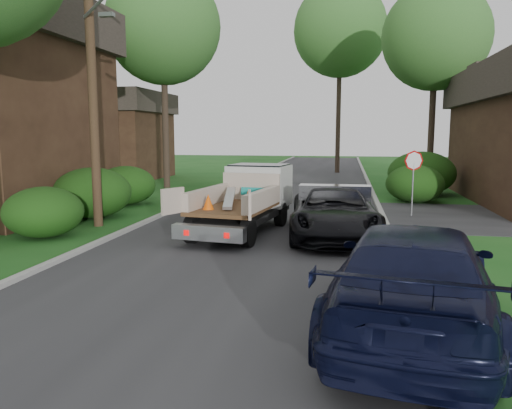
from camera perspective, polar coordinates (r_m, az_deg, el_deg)
The scene contains 19 objects.
ground at distance 11.20m, azimuth -4.27°, elevation -7.99°, with size 120.00×120.00×0.00m, color #184F16.
road at distance 20.82m, azimuth 2.64°, elevation -0.45°, with size 8.00×90.00×0.02m, color #28282B.
curb_left at distance 21.73m, azimuth -8.13°, elevation -0.02°, with size 0.20×90.00×0.12m, color #9E9E99.
curb_right at distance 20.68m, azimuth 13.98°, elevation -0.59°, with size 0.20×90.00×0.12m, color #9E9E99.
stop_sign at distance 19.61m, azimuth 17.55°, elevation 3.86°, with size 0.71×0.32×2.48m.
utility_pole at distance 17.56m, azimuth -18.26°, elevation 14.49°, with size 2.42×1.25×10.00m.
house_left_far at distance 36.24m, azimuth -16.47°, elevation 7.70°, with size 7.56×7.56×6.00m.
hedge_left_a at distance 16.28m, azimuth -23.12°, elevation -0.80°, with size 2.34×2.34×1.53m, color #163A0D.
hedge_left_b at distance 19.38m, azimuth -18.22°, elevation 1.28°, with size 2.86×2.86×1.87m, color #163A0D.
hedge_left_c at distance 22.63m, azimuth -14.68°, elevation 2.14°, with size 2.60×2.60×1.70m, color #163A0D.
hedge_right_a at distance 23.72m, azimuth 17.70°, elevation 2.28°, with size 2.60×2.60×1.70m, color #163A0D.
hedge_right_b at distance 26.75m, azimuth 18.40°, elevation 3.42°, with size 3.38×3.38×2.21m, color #163A0D.
tree_left_far at distance 29.84m, azimuth -10.58°, elevation 19.34°, with size 6.40×6.40×12.20m.
tree_right_far at distance 31.25m, azimuth 19.87°, elevation 17.55°, with size 6.00×6.00×11.50m.
tree_left_back at distance 29.36m, azimuth -26.22°, elevation 18.85°, with size 6.00×6.00×12.00m.
tree_center_far at distance 41.17m, azimuth 9.61°, elevation 19.03°, with size 7.20×7.20×14.60m.
flatbed_truck at distance 16.30m, azimuth -0.71°, elevation 1.12°, with size 2.98×5.68×2.06m.
black_pickup at distance 15.09m, azimuth 8.92°, elevation -0.92°, with size 2.52×5.46×1.52m, color black.
navy_suv at distance 8.29m, azimuth 17.50°, elevation -8.01°, with size 2.39×5.88×1.71m, color black.
Camera 1 is at (2.73, -10.41, 3.10)m, focal length 35.00 mm.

